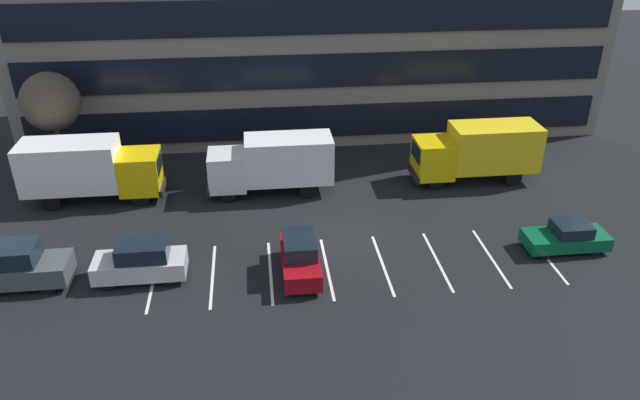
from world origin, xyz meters
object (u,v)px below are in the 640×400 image
Objects in this scene: box_truck_yellow at (89,168)px; suv_charcoal at (15,266)px; box_truck_white at (273,162)px; sedan_forest at (567,237)px; box_truck_yellow_all at (478,150)px; bare_tree at (50,102)px; suv_maroon at (300,257)px; suv_silver at (141,261)px.

box_truck_yellow is 8.82m from suv_charcoal.
box_truck_white is at bearing -0.97° from box_truck_yellow.
box_truck_yellow_all is at bearing 102.12° from sedan_forest.
box_truck_yellow_all is 26.66m from bare_tree.
suv_maroon is 19.64m from bare_tree.
suv_charcoal is at bearing -85.65° from bare_tree.
suv_silver is at bearing -64.81° from box_truck_yellow.
bare_tree is (-14.24, 12.91, 4.04)m from suv_maroon.
box_truck_yellow reaches higher than box_truck_yellow_all.
box_truck_white is at bearing 51.87° from suv_silver.
suv_silver is at bearing -61.83° from bare_tree.
bare_tree is (-13.38, 3.98, 2.96)m from box_truck_white.
suv_maroon is at bearing -2.17° from suv_charcoal.
box_truck_yellow_all is 15.13m from suv_maroon.
box_truck_yellow_all is 1.84× the size of sedan_forest.
suv_maroon is (0.86, -8.92, -1.07)m from box_truck_white.
box_truck_white is 1.75× the size of suv_silver.
suv_maroon is at bearing -142.61° from box_truck_yellow_all.
box_truck_yellow is at bearing 161.52° from sedan_forest.
box_truck_yellow reaches higher than suv_maroon.
suv_maroon is (-11.99, -9.16, -1.14)m from box_truck_yellow_all.
suv_silver is at bearing -128.13° from box_truck_white.
box_truck_yellow_all is 1.81× the size of suv_silver.
box_truck_yellow_all is 12.85m from box_truck_white.
sedan_forest is at bearing 2.46° from suv_maroon.
suv_maroon is at bearing -42.18° from bare_tree.
bare_tree is (-6.70, 12.50, 4.00)m from suv_silver.
suv_charcoal is (-13.30, 0.51, 0.13)m from suv_maroon.
bare_tree reaches higher than box_truck_yellow.
box_truck_yellow is 26.89m from sedan_forest.
sedan_forest is at bearing 0.51° from suv_silver.
box_truck_yellow is 1.85× the size of suv_silver.
suv_charcoal is at bearing -100.93° from box_truck_yellow.
bare_tree reaches higher than suv_silver.
bare_tree is at bearing 124.41° from box_truck_yellow.
box_truck_yellow_all is 1.16× the size of bare_tree.
box_truck_white is at bearing 95.51° from suv_maroon.
suv_maroon is (11.64, -9.11, -1.18)m from box_truck_yellow.
bare_tree is at bearing 171.88° from box_truck_yellow_all.
box_truck_yellow is 5.42m from bare_tree.
suv_silver is (-6.69, -8.52, -1.03)m from box_truck_white.
box_truck_yellow_all reaches higher than box_truck_white.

